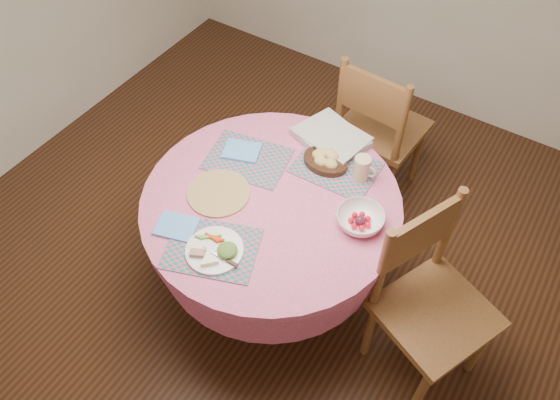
{
  "coord_description": "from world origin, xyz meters",
  "views": [
    {
      "loc": [
        0.93,
        -1.36,
        2.72
      ],
      "look_at": [
        0.05,
        0.0,
        0.78
      ],
      "focal_mm": 35.0,
      "sensor_mm": 36.0,
      "label": 1
    }
  ],
  "objects_px": {
    "chair_back": "(378,128)",
    "bread_bowl": "(326,159)",
    "chair_right": "(429,299)",
    "dining_table": "(272,225)",
    "dinner_plate": "(215,251)",
    "fruit_bowl": "(360,220)",
    "wicker_trivet": "(219,193)",
    "latte_mug": "(362,168)"
  },
  "relations": [
    {
      "from": "dinner_plate",
      "to": "fruit_bowl",
      "type": "xyz_separation_m",
      "value": [
        0.45,
        0.48,
        0.01
      ]
    },
    {
      "from": "fruit_bowl",
      "to": "dinner_plate",
      "type": "bearing_deg",
      "value": -133.03
    },
    {
      "from": "chair_right",
      "to": "latte_mug",
      "type": "height_order",
      "value": "chair_right"
    },
    {
      "from": "dining_table",
      "to": "wicker_trivet",
      "type": "bearing_deg",
      "value": -155.57
    },
    {
      "from": "bread_bowl",
      "to": "fruit_bowl",
      "type": "relative_size",
      "value": 0.96
    },
    {
      "from": "latte_mug",
      "to": "fruit_bowl",
      "type": "bearing_deg",
      "value": -63.88
    },
    {
      "from": "chair_back",
      "to": "fruit_bowl",
      "type": "relative_size",
      "value": 4.23
    },
    {
      "from": "fruit_bowl",
      "to": "chair_back",
      "type": "bearing_deg",
      "value": 108.87
    },
    {
      "from": "latte_mug",
      "to": "fruit_bowl",
      "type": "height_order",
      "value": "latte_mug"
    },
    {
      "from": "dining_table",
      "to": "dinner_plate",
      "type": "bearing_deg",
      "value": -95.2
    },
    {
      "from": "chair_back",
      "to": "bread_bowl",
      "type": "relative_size",
      "value": 4.41
    },
    {
      "from": "dining_table",
      "to": "wicker_trivet",
      "type": "xyz_separation_m",
      "value": [
        -0.23,
        -0.1,
        0.2
      ]
    },
    {
      "from": "chair_right",
      "to": "chair_back",
      "type": "distance_m",
      "value": 1.16
    },
    {
      "from": "latte_mug",
      "to": "fruit_bowl",
      "type": "distance_m",
      "value": 0.29
    },
    {
      "from": "dining_table",
      "to": "latte_mug",
      "type": "bearing_deg",
      "value": 50.37
    },
    {
      "from": "dining_table",
      "to": "dinner_plate",
      "type": "xyz_separation_m",
      "value": [
        -0.04,
        -0.39,
        0.22
      ]
    },
    {
      "from": "chair_right",
      "to": "chair_back",
      "type": "relative_size",
      "value": 1.02
    },
    {
      "from": "dinner_plate",
      "to": "wicker_trivet",
      "type": "bearing_deg",
      "value": 124.36
    },
    {
      "from": "dining_table",
      "to": "bread_bowl",
      "type": "bearing_deg",
      "value": 73.46
    },
    {
      "from": "chair_back",
      "to": "dinner_plate",
      "type": "distance_m",
      "value": 1.38
    },
    {
      "from": "dining_table",
      "to": "chair_back",
      "type": "relative_size",
      "value": 1.22
    },
    {
      "from": "dinner_plate",
      "to": "dining_table",
      "type": "bearing_deg",
      "value": 84.8
    },
    {
      "from": "chair_right",
      "to": "dinner_plate",
      "type": "relative_size",
      "value": 4.03
    },
    {
      "from": "dinner_plate",
      "to": "bread_bowl",
      "type": "relative_size",
      "value": 1.11
    },
    {
      "from": "fruit_bowl",
      "to": "wicker_trivet",
      "type": "bearing_deg",
      "value": -162.77
    },
    {
      "from": "dinner_plate",
      "to": "fruit_bowl",
      "type": "relative_size",
      "value": 1.07
    },
    {
      "from": "chair_back",
      "to": "dining_table",
      "type": "bearing_deg",
      "value": 86.99
    },
    {
      "from": "latte_mug",
      "to": "chair_right",
      "type": "bearing_deg",
      "value": -30.13
    },
    {
      "from": "dining_table",
      "to": "dinner_plate",
      "type": "relative_size",
      "value": 4.85
    },
    {
      "from": "chair_right",
      "to": "latte_mug",
      "type": "distance_m",
      "value": 0.68
    },
    {
      "from": "chair_right",
      "to": "fruit_bowl",
      "type": "distance_m",
      "value": 0.48
    },
    {
      "from": "bread_bowl",
      "to": "dining_table",
      "type": "bearing_deg",
      "value": -106.54
    },
    {
      "from": "chair_back",
      "to": "fruit_bowl",
      "type": "bearing_deg",
      "value": 113.12
    },
    {
      "from": "wicker_trivet",
      "to": "dinner_plate",
      "type": "height_order",
      "value": "dinner_plate"
    },
    {
      "from": "dining_table",
      "to": "latte_mug",
      "type": "distance_m",
      "value": 0.53
    },
    {
      "from": "dinner_plate",
      "to": "latte_mug",
      "type": "relative_size",
      "value": 2.01
    },
    {
      "from": "bread_bowl",
      "to": "fruit_bowl",
      "type": "bearing_deg",
      "value": -37.38
    },
    {
      "from": "dining_table",
      "to": "chair_right",
      "type": "relative_size",
      "value": 1.2
    },
    {
      "from": "dining_table",
      "to": "bread_bowl",
      "type": "relative_size",
      "value": 5.39
    },
    {
      "from": "chair_back",
      "to": "wicker_trivet",
      "type": "height_order",
      "value": "chair_back"
    },
    {
      "from": "wicker_trivet",
      "to": "bread_bowl",
      "type": "relative_size",
      "value": 1.3
    },
    {
      "from": "chair_right",
      "to": "wicker_trivet",
      "type": "xyz_separation_m",
      "value": [
        -1.05,
        -0.15,
        0.22
      ]
    }
  ]
}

